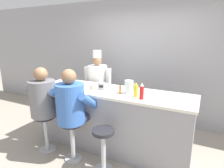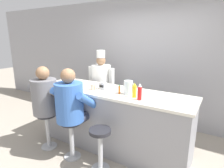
% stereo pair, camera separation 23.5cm
% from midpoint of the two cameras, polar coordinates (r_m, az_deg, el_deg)
% --- Properties ---
extents(ground_plane, '(20.00, 20.00, 0.00)m').
position_cam_midpoint_polar(ground_plane, '(3.25, -5.59, -21.42)').
color(ground_plane, '#9E9384').
extents(wall_back, '(10.00, 0.06, 2.70)m').
position_cam_midpoint_polar(wall_back, '(4.25, 6.61, 6.81)').
color(wall_back, '#99999E').
rests_on(wall_back, ground_plane).
extents(diner_counter, '(2.67, 0.75, 1.03)m').
position_cam_midpoint_polar(diner_counter, '(3.27, -2.27, -10.65)').
color(diner_counter, gray).
rests_on(diner_counter, ground_plane).
extents(ketchup_bottle_red, '(0.06, 0.06, 0.24)m').
position_cam_midpoint_polar(ketchup_bottle_red, '(2.64, 6.54, -2.31)').
color(ketchup_bottle_red, red).
rests_on(ketchup_bottle_red, diner_counter).
extents(mustard_bottle_yellow, '(0.06, 0.06, 0.22)m').
position_cam_midpoint_polar(mustard_bottle_yellow, '(2.75, 4.86, -1.85)').
color(mustard_bottle_yellow, yellow).
rests_on(mustard_bottle_yellow, diner_counter).
extents(hot_sauce_bottle_orange, '(0.03, 0.03, 0.13)m').
position_cam_midpoint_polar(hot_sauce_bottle_orange, '(2.90, 0.15, -1.72)').
color(hot_sauce_bottle_orange, orange).
rests_on(hot_sauce_bottle_orange, diner_counter).
extents(water_pitcher_clear, '(0.16, 0.14, 0.21)m').
position_cam_midpoint_polar(water_pitcher_clear, '(2.89, 2.87, -0.96)').
color(water_pitcher_clear, silver).
rests_on(water_pitcher_clear, diner_counter).
extents(breakfast_plate, '(0.26, 0.26, 0.05)m').
position_cam_midpoint_polar(breakfast_plate, '(3.19, -12.54, -1.49)').
color(breakfast_plate, white).
rests_on(breakfast_plate, diner_counter).
extents(cereal_bowl, '(0.14, 0.14, 0.05)m').
position_cam_midpoint_polar(cereal_bowl, '(3.36, -17.89, -0.88)').
color(cereal_bowl, white).
rests_on(cereal_bowl, diner_counter).
extents(coffee_mug_tan, '(0.13, 0.08, 0.09)m').
position_cam_midpoint_polar(coffee_mug_tan, '(3.10, -8.09, -1.12)').
color(coffee_mug_tan, beige).
rests_on(coffee_mug_tan, diner_counter).
extents(napkin_dispenser_chrome, '(0.12, 0.07, 0.12)m').
position_cam_midpoint_polar(napkin_dispenser_chrome, '(3.14, -5.21, -0.63)').
color(napkin_dispenser_chrome, silver).
rests_on(napkin_dispenser_chrome, diner_counter).
extents(diner_seated_grey, '(0.63, 0.62, 1.44)m').
position_cam_midpoint_polar(diner_seated_grey, '(3.28, -21.75, -4.62)').
color(diner_seated_grey, '#B2B5BA').
rests_on(diner_seated_grey, ground_plane).
extents(diner_seated_blue, '(0.64, 0.63, 1.45)m').
position_cam_midpoint_polar(diner_seated_blue, '(2.90, -14.39, -6.29)').
color(diner_seated_blue, '#B2B5BA').
rests_on(diner_seated_blue, ground_plane).
extents(empty_stool_round, '(0.32, 0.32, 0.64)m').
position_cam_midpoint_polar(empty_stool_round, '(2.78, -5.19, -17.60)').
color(empty_stool_round, '#B2B5BA').
rests_on(empty_stool_round, ground_plane).
extents(cook_in_whites_near, '(0.63, 0.41, 1.62)m').
position_cam_midpoint_polar(cook_in_whites_near, '(4.00, -6.08, -0.34)').
color(cook_in_whites_near, '#232328').
rests_on(cook_in_whites_near, ground_plane).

